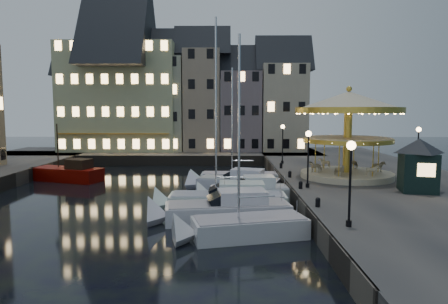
{
  "coord_description": "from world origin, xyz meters",
  "views": [
    {
      "loc": [
        1.3,
        -27.94,
        6.86
      ],
      "look_at": [
        1.0,
        8.0,
        3.2
      ],
      "focal_mm": 32.0,
      "sensor_mm": 36.0,
      "label": 1
    }
  ],
  "objects_px": {
    "red_fishing_boat": "(68,174)",
    "ticket_kiosk": "(419,156)",
    "bollard_a": "(318,202)",
    "bollard_b": "(301,185)",
    "streetlamp_d": "(418,143)",
    "carousel": "(348,118)",
    "motorboat_b": "(221,211)",
    "motorboat_e": "(234,183)",
    "motorboat_d": "(244,193)",
    "bollard_d": "(281,165)",
    "motorboat_f": "(233,179)",
    "streetlamp_a": "(350,171)",
    "streetlamp_b": "(308,151)",
    "motorboat_c": "(222,200)",
    "bollard_c": "(290,174)",
    "motorboat_a": "(239,229)",
    "streetlamp_c": "(283,138)"
  },
  "relations": [
    {
      "from": "motorboat_b",
      "to": "motorboat_e",
      "type": "relative_size",
      "value": 1.11
    },
    {
      "from": "motorboat_c",
      "to": "motorboat_d",
      "type": "height_order",
      "value": "motorboat_c"
    },
    {
      "from": "motorboat_b",
      "to": "motorboat_e",
      "type": "xyz_separation_m",
      "value": [
        0.92,
        9.65,
        -0.0
      ]
    },
    {
      "from": "bollard_b",
      "to": "ticket_kiosk",
      "type": "xyz_separation_m",
      "value": [
        7.93,
        -0.97,
        2.2
      ]
    },
    {
      "from": "motorboat_f",
      "to": "streetlamp_d",
      "type": "bearing_deg",
      "value": -3.37
    },
    {
      "from": "streetlamp_d",
      "to": "motorboat_c",
      "type": "relative_size",
      "value": 0.34
    },
    {
      "from": "carousel",
      "to": "bollard_b",
      "type": "bearing_deg",
      "value": -134.19
    },
    {
      "from": "bollard_b",
      "to": "carousel",
      "type": "xyz_separation_m",
      "value": [
        4.77,
        4.91,
        4.74
      ]
    },
    {
      "from": "motorboat_a",
      "to": "carousel",
      "type": "relative_size",
      "value": 1.38
    },
    {
      "from": "bollard_a",
      "to": "motorboat_d",
      "type": "bearing_deg",
      "value": 119.37
    },
    {
      "from": "motorboat_f",
      "to": "bollard_c",
      "type": "bearing_deg",
      "value": -36.37
    },
    {
      "from": "bollard_b",
      "to": "motorboat_f",
      "type": "distance_m",
      "value": 9.77
    },
    {
      "from": "ticket_kiosk",
      "to": "carousel",
      "type": "bearing_deg",
      "value": 118.3
    },
    {
      "from": "bollard_c",
      "to": "motorboat_e",
      "type": "distance_m",
      "value": 4.9
    },
    {
      "from": "streetlamp_a",
      "to": "red_fishing_boat",
      "type": "relative_size",
      "value": 0.55
    },
    {
      "from": "red_fishing_boat",
      "to": "ticket_kiosk",
      "type": "xyz_separation_m",
      "value": [
        29.0,
        -11.47,
        3.11
      ]
    },
    {
      "from": "motorboat_e",
      "to": "motorboat_c",
      "type": "bearing_deg",
      "value": -97.73
    },
    {
      "from": "bollard_c",
      "to": "carousel",
      "type": "xyz_separation_m",
      "value": [
        4.77,
        -0.09,
        4.74
      ]
    },
    {
      "from": "motorboat_a",
      "to": "motorboat_b",
      "type": "bearing_deg",
      "value": 106.61
    },
    {
      "from": "streetlamp_a",
      "to": "streetlamp_b",
      "type": "relative_size",
      "value": 1.0
    },
    {
      "from": "streetlamp_a",
      "to": "carousel",
      "type": "height_order",
      "value": "carousel"
    },
    {
      "from": "bollard_b",
      "to": "motorboat_f",
      "type": "xyz_separation_m",
      "value": [
        -4.73,
        8.48,
        -1.07
      ]
    },
    {
      "from": "streetlamp_c",
      "to": "motorboat_a",
      "type": "xyz_separation_m",
      "value": [
        -5.25,
        -21.39,
        -3.48
      ]
    },
    {
      "from": "streetlamp_d",
      "to": "bollard_d",
      "type": "relative_size",
      "value": 7.32
    },
    {
      "from": "motorboat_b",
      "to": "bollard_a",
      "type": "bearing_deg",
      "value": -15.29
    },
    {
      "from": "motorboat_d",
      "to": "motorboat_f",
      "type": "height_order",
      "value": "motorboat_f"
    },
    {
      "from": "streetlamp_b",
      "to": "bollard_b",
      "type": "bearing_deg",
      "value": -140.19
    },
    {
      "from": "motorboat_d",
      "to": "ticket_kiosk",
      "type": "distance_m",
      "value": 12.61
    },
    {
      "from": "motorboat_d",
      "to": "carousel",
      "type": "bearing_deg",
      "value": 20.63
    },
    {
      "from": "bollard_d",
      "to": "motorboat_e",
      "type": "distance_m",
      "value": 6.82
    },
    {
      "from": "streetlamp_b",
      "to": "bollard_b",
      "type": "relative_size",
      "value": 7.32
    },
    {
      "from": "motorboat_a",
      "to": "motorboat_d",
      "type": "height_order",
      "value": "motorboat_a"
    },
    {
      "from": "streetlamp_d",
      "to": "motorboat_e",
      "type": "xyz_separation_m",
      "value": [
        -16.65,
        -1.8,
        -3.38
      ]
    },
    {
      "from": "motorboat_c",
      "to": "bollard_b",
      "type": "bearing_deg",
      "value": 10.58
    },
    {
      "from": "streetlamp_d",
      "to": "bollard_b",
      "type": "height_order",
      "value": "streetlamp_d"
    },
    {
      "from": "ticket_kiosk",
      "to": "bollard_b",
      "type": "bearing_deg",
      "value": 173.03
    },
    {
      "from": "bollard_b",
      "to": "motorboat_a",
      "type": "bearing_deg",
      "value": -122.15
    },
    {
      "from": "streetlamp_a",
      "to": "bollard_b",
      "type": "bearing_deg",
      "value": 93.61
    },
    {
      "from": "red_fishing_boat",
      "to": "streetlamp_a",
      "type": "bearing_deg",
      "value": -42.71
    },
    {
      "from": "streetlamp_b",
      "to": "ticket_kiosk",
      "type": "xyz_separation_m",
      "value": [
        7.33,
        -1.47,
        -0.21
      ]
    },
    {
      "from": "bollard_a",
      "to": "ticket_kiosk",
      "type": "height_order",
      "value": "ticket_kiosk"
    },
    {
      "from": "bollard_b",
      "to": "motorboat_d",
      "type": "distance_m",
      "value": 4.42
    },
    {
      "from": "motorboat_a",
      "to": "motorboat_e",
      "type": "relative_size",
      "value": 1.5
    },
    {
      "from": "streetlamp_a",
      "to": "motorboat_e",
      "type": "bearing_deg",
      "value": 109.39
    },
    {
      "from": "bollard_a",
      "to": "bollard_b",
      "type": "bearing_deg",
      "value": 90.0
    },
    {
      "from": "streetlamp_d",
      "to": "carousel",
      "type": "relative_size",
      "value": 0.48
    },
    {
      "from": "streetlamp_c",
      "to": "streetlamp_d",
      "type": "bearing_deg",
      "value": -29.91
    },
    {
      "from": "bollard_d",
      "to": "motorboat_d",
      "type": "bearing_deg",
      "value": -114.21
    },
    {
      "from": "red_fishing_boat",
      "to": "ticket_kiosk",
      "type": "bearing_deg",
      "value": -21.59
    },
    {
      "from": "bollard_a",
      "to": "motorboat_f",
      "type": "distance_m",
      "value": 14.8
    }
  ]
}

